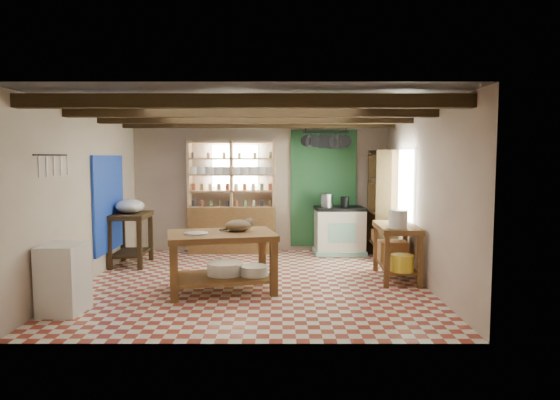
{
  "coord_description": "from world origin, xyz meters",
  "views": [
    {
      "loc": [
        0.39,
        -7.38,
        1.88
      ],
      "look_at": [
        0.39,
        0.3,
        1.21
      ],
      "focal_mm": 32.0,
      "sensor_mm": 36.0,
      "label": 1
    }
  ],
  "objects_px": {
    "cat": "(238,226)",
    "right_counter": "(396,252)",
    "prep_table": "(131,239)",
    "stove": "(339,231)",
    "work_table": "(221,262)",
    "white_cabinet": "(64,278)"
  },
  "relations": [
    {
      "from": "stove",
      "to": "prep_table",
      "type": "bearing_deg",
      "value": -168.33
    },
    {
      "from": "stove",
      "to": "cat",
      "type": "height_order",
      "value": "cat"
    },
    {
      "from": "work_table",
      "to": "stove",
      "type": "height_order",
      "value": "stove"
    },
    {
      "from": "work_table",
      "to": "stove",
      "type": "xyz_separation_m",
      "value": [
        1.96,
        2.66,
        0.04
      ]
    },
    {
      "from": "cat",
      "to": "white_cabinet",
      "type": "bearing_deg",
      "value": -175.07
    },
    {
      "from": "work_table",
      "to": "prep_table",
      "type": "bearing_deg",
      "value": 123.44
    },
    {
      "from": "stove",
      "to": "right_counter",
      "type": "relative_size",
      "value": 0.8
    },
    {
      "from": "cat",
      "to": "right_counter",
      "type": "bearing_deg",
      "value": -9.0
    },
    {
      "from": "stove",
      "to": "right_counter",
      "type": "bearing_deg",
      "value": -74.82
    },
    {
      "from": "right_counter",
      "to": "work_table",
      "type": "bearing_deg",
      "value": -162.5
    },
    {
      "from": "work_table",
      "to": "cat",
      "type": "relative_size",
      "value": 3.93
    },
    {
      "from": "cat",
      "to": "stove",
      "type": "bearing_deg",
      "value": 32.87
    },
    {
      "from": "cat",
      "to": "work_table",
      "type": "bearing_deg",
      "value": -178.69
    },
    {
      "from": "work_table",
      "to": "prep_table",
      "type": "height_order",
      "value": "prep_table"
    },
    {
      "from": "work_table",
      "to": "white_cabinet",
      "type": "height_order",
      "value": "white_cabinet"
    },
    {
      "from": "white_cabinet",
      "to": "stove",
      "type": "bearing_deg",
      "value": 46.6
    },
    {
      "from": "right_counter",
      "to": "cat",
      "type": "xyz_separation_m",
      "value": [
        -2.38,
        -0.59,
        0.49
      ]
    },
    {
      "from": "white_cabinet",
      "to": "right_counter",
      "type": "xyz_separation_m",
      "value": [
        4.4,
        1.67,
        0.0
      ]
    },
    {
      "from": "work_table",
      "to": "prep_table",
      "type": "relative_size",
      "value": 1.61
    },
    {
      "from": "prep_table",
      "to": "cat",
      "type": "bearing_deg",
      "value": -39.68
    },
    {
      "from": "prep_table",
      "to": "right_counter",
      "type": "bearing_deg",
      "value": -14.12
    },
    {
      "from": "cat",
      "to": "prep_table",
      "type": "bearing_deg",
      "value": 118.76
    }
  ]
}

